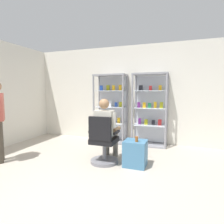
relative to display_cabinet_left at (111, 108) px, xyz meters
The scene contains 8 objects.
ground_plane 2.98m from the display_cabinet_left, 78.73° to the right, with size 7.20×7.20×0.00m, color #B2A899.
back_wall 0.71m from the display_cabinet_left, 23.15° to the left, with size 6.00×0.10×2.70m, color silver.
display_cabinet_left is the anchor object (origin of this frame).
display_cabinet_right 1.10m from the display_cabinet_left, ahead, with size 0.90×0.45×1.90m.
office_chair 1.81m from the display_cabinet_left, 75.34° to the right, with size 0.56×0.56×0.96m.
seated_shopkeeper 1.58m from the display_cabinet_left, 73.79° to the right, with size 0.49×0.57×1.29m.
storage_crate 2.02m from the display_cabinet_left, 55.90° to the right, with size 0.42×0.39×0.49m, color teal.
tea_glass 2.01m from the display_cabinet_left, 56.11° to the right, with size 0.06×0.06×0.10m, color brown.
Camera 1 is at (1.27, -2.26, 1.42)m, focal length 30.24 mm.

